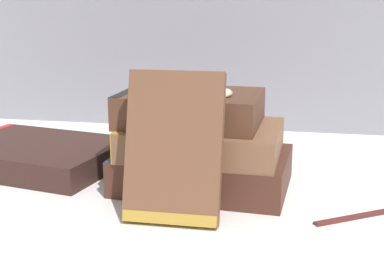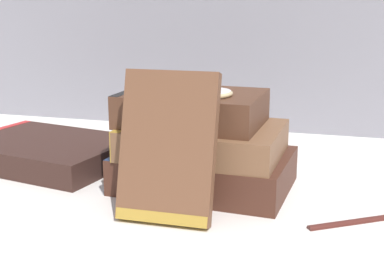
% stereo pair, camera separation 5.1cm
% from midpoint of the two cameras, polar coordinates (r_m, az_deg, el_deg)
% --- Properties ---
extents(ground_plane, '(3.00, 3.00, 0.00)m').
position_cam_midpoint_polar(ground_plane, '(0.67, 3.29, -6.28)').
color(ground_plane, silver).
extents(book_flat_bottom, '(0.22, 0.16, 0.05)m').
position_cam_midpoint_polar(book_flat_bottom, '(0.67, 3.14, -4.05)').
color(book_flat_bottom, '#422319').
rests_on(book_flat_bottom, ground_plane).
extents(book_flat_middle, '(0.19, 0.15, 0.04)m').
position_cam_midpoint_polar(book_flat_middle, '(0.66, 2.95, -0.81)').
color(book_flat_middle, brown).
rests_on(book_flat_middle, book_flat_bottom).
extents(book_flat_top, '(0.17, 0.13, 0.04)m').
position_cam_midpoint_polar(book_flat_top, '(0.66, 1.87, 2.57)').
color(book_flat_top, '#4C2D1E').
rests_on(book_flat_top, book_flat_middle).
extents(book_side_left, '(0.26, 0.21, 0.04)m').
position_cam_midpoint_polar(book_side_left, '(0.80, -13.87, -1.97)').
color(book_side_left, '#331E19').
rests_on(book_side_left, ground_plane).
extents(book_leaning_front, '(0.10, 0.06, 0.16)m').
position_cam_midpoint_polar(book_leaning_front, '(0.56, -0.03, -2.15)').
color(book_leaning_front, brown).
rests_on(book_leaning_front, ground_plane).
extents(pocket_watch, '(0.06, 0.06, 0.01)m').
position_cam_midpoint_polar(pocket_watch, '(0.64, 4.03, 4.20)').
color(pocket_watch, silver).
rests_on(pocket_watch, book_flat_top).
extents(fountain_pen, '(0.12, 0.08, 0.01)m').
position_cam_midpoint_polar(fountain_pen, '(0.61, 20.38, -8.60)').
color(fountain_pen, '#471E19').
rests_on(fountain_pen, ground_plane).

